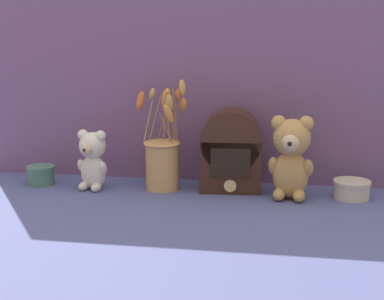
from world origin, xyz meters
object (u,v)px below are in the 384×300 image
flower_vase (162,157)px  vintage_radio (231,152)px  decorative_tin_tall (41,175)px  decorative_tin_short (352,189)px  teddy_bear_medium (92,159)px  teddy_bear_large (291,156)px

flower_vase → vintage_radio: size_ratio=1.37×
decorative_tin_tall → decorative_tin_short: (1.00, 0.00, -0.00)m
teddy_bear_medium → decorative_tin_tall: size_ratio=2.07×
vintage_radio → flower_vase: bearing=-174.9°
vintage_radio → decorative_tin_tall: bearing=-177.3°
flower_vase → decorative_tin_tall: size_ratio=3.80×
vintage_radio → teddy_bear_large: bearing=-18.0°
decorative_tin_short → teddy_bear_medium: bearing=-177.6°
vintage_radio → decorative_tin_short: bearing=-4.4°
teddy_bear_large → vintage_radio: vintage_radio is taller
teddy_bear_large → teddy_bear_medium: bearing=-179.8°
vintage_radio → decorative_tin_tall: 0.63m
vintage_radio → decorative_tin_tall: size_ratio=2.78×
teddy_bear_large → decorative_tin_tall: teddy_bear_large is taller
flower_vase → decorative_tin_short: bearing=-0.9°
teddy_bear_medium → flower_vase: flower_vase is taller
flower_vase → decorative_tin_tall: (-0.41, -0.01, -0.07)m
decorative_tin_short → vintage_radio: bearing=175.6°
teddy_bear_large → vintage_radio: 0.20m
flower_vase → vintage_radio: 0.22m
decorative_tin_tall → teddy_bear_medium: bearing=-9.9°
flower_vase → decorative_tin_tall: 0.42m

